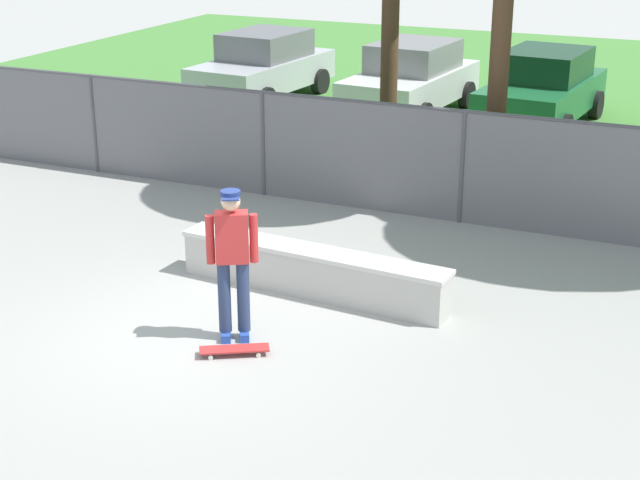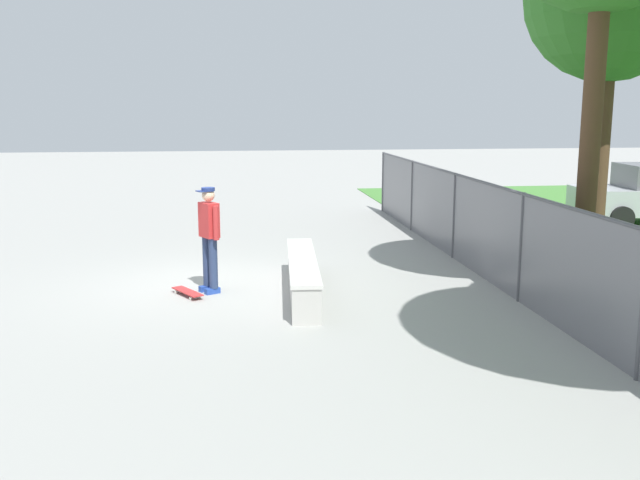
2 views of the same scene
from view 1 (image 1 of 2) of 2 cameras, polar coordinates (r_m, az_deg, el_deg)
The scene contains 9 objects.
ground_plane at distance 11.75m, azimuth -7.22°, elevation -5.45°, with size 80.00×80.00×0.00m, color #9E9E99.
grass_strip at distance 25.58m, azimuth 11.00°, elevation 8.65°, with size 29.46×20.00×0.02m, color #478438.
concrete_ledge at distance 12.61m, azimuth -0.46°, elevation -1.86°, with size 3.81×0.75×0.62m.
skateboarder at distance 11.16m, azimuth -5.19°, elevation -1.03°, with size 0.54×0.41×1.84m.
skateboard at distance 11.15m, azimuth -5.09°, elevation -6.46°, with size 0.79×0.58×0.09m.
chainlink_fence at distance 15.75m, azimuth 2.30°, elevation 5.34°, with size 17.53×0.07×1.83m.
car_silver at distance 24.03m, azimuth -3.38°, elevation 10.26°, with size 2.30×4.34×1.66m.
car_white at distance 22.49m, azimuth 5.42°, elevation 9.48°, with size 2.30×4.34×1.66m.
car_green at distance 21.87m, azimuth 13.04°, elevation 8.74°, with size 2.30×4.34×1.66m.
Camera 1 is at (5.61, -8.97, 5.12)m, focal length 54.07 mm.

